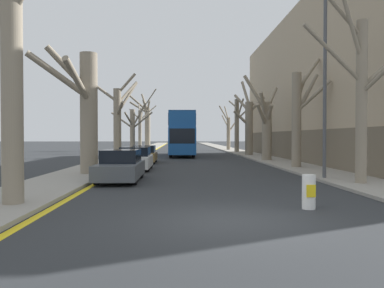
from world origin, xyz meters
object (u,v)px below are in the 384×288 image
at_px(street_tree_left_1, 86,108).
at_px(parked_car_2, 144,155).
at_px(street_tree_right_1, 299,115).
at_px(lamp_post, 323,76).
at_px(street_tree_right_4, 237,123).
at_px(street_tree_right_5, 228,130).
at_px(street_tree_right_2, 266,125).
at_px(double_decker_bus, 182,132).
at_px(street_tree_left_3, 133,130).
at_px(street_tree_left_0, 10,59).
at_px(street_tree_left_2, 118,118).
at_px(street_tree_right_3, 248,124).
at_px(street_tree_right_0, 362,90).
at_px(street_tree_left_4, 141,126).
at_px(street_tree_left_5, 146,124).
at_px(parked_car_1, 135,159).
at_px(parked_car_0, 121,166).
at_px(traffic_bollard, 309,192).

relative_size(street_tree_left_1, parked_car_2, 1.64).
bearing_deg(street_tree_right_1, lamp_post, -98.26).
relative_size(street_tree_right_4, street_tree_right_5, 1.02).
xyz_separation_m(street_tree_right_4, parked_car_2, (-9.88, -17.52, -3.06)).
height_order(street_tree_right_2, street_tree_right_4, street_tree_right_2).
relative_size(street_tree_right_1, parked_car_2, 1.80).
distance_m(street_tree_right_1, double_decker_bus, 17.59).
height_order(street_tree_left_3, double_decker_bus, street_tree_left_3).
xyz_separation_m(street_tree_left_0, street_tree_left_2, (0.02, 18.55, -0.76)).
xyz_separation_m(street_tree_left_3, street_tree_right_4, (11.90, 8.27, 1.02)).
height_order(street_tree_left_3, street_tree_right_1, street_tree_right_1).
bearing_deg(street_tree_right_3, street_tree_right_0, -89.68).
bearing_deg(street_tree_left_4, street_tree_right_3, -34.47).
distance_m(street_tree_left_2, double_decker_bus, 11.17).
xyz_separation_m(street_tree_left_5, street_tree_right_1, (12.32, -32.79, -0.53)).
distance_m(street_tree_right_5, double_decker_bus, 16.54).
bearing_deg(lamp_post, parked_car_1, 148.21).
distance_m(street_tree_right_3, parked_car_0, 23.94).
relative_size(street_tree_right_4, traffic_bollard, 6.97).
bearing_deg(street_tree_right_0, double_decker_bus, 106.18).
bearing_deg(lamp_post, street_tree_right_3, 88.28).
relative_size(street_tree_left_0, street_tree_left_3, 1.57).
relative_size(street_tree_left_2, parked_car_0, 1.58).
relative_size(street_tree_right_4, parked_car_0, 1.51).
bearing_deg(lamp_post, street_tree_left_0, -151.35).
bearing_deg(street_tree_right_5, traffic_bollard, -94.68).
relative_size(street_tree_right_2, street_tree_right_5, 1.09).
relative_size(street_tree_right_2, street_tree_right_4, 1.07).
xyz_separation_m(street_tree_left_0, street_tree_right_4, (11.99, 35.40, -0.49)).
bearing_deg(street_tree_right_2, street_tree_left_5, 114.73).
bearing_deg(street_tree_right_4, street_tree_left_3, -145.21).
xyz_separation_m(parked_car_0, parked_car_1, (0.00, 5.61, -0.01)).
height_order(street_tree_left_1, street_tree_left_3, street_tree_left_1).
relative_size(street_tree_left_2, street_tree_right_3, 0.87).
distance_m(street_tree_left_0, street_tree_left_4, 36.19).
height_order(street_tree_left_4, parked_car_2, street_tree_left_4).
distance_m(street_tree_left_2, traffic_bollard, 21.00).
height_order(street_tree_right_5, traffic_bollard, street_tree_right_5).
distance_m(street_tree_left_3, parked_car_0, 21.03).
bearing_deg(street_tree_left_5, street_tree_left_3, -89.44).
height_order(street_tree_left_2, traffic_bollard, street_tree_left_2).
xyz_separation_m(parked_car_0, parked_car_2, (0.00, 11.59, -0.03)).
xyz_separation_m(street_tree_right_0, double_decker_bus, (-7.07, 24.35, -1.39)).
bearing_deg(street_tree_right_3, street_tree_left_2, -141.84).
relative_size(street_tree_right_3, street_tree_right_4, 1.19).
bearing_deg(traffic_bollard, parked_car_0, 132.54).
distance_m(street_tree_left_5, street_tree_right_4, 15.58).
bearing_deg(street_tree_right_3, street_tree_right_5, 90.12).
bearing_deg(traffic_bollard, street_tree_left_2, 113.61).
distance_m(street_tree_left_2, street_tree_right_4, 20.67).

